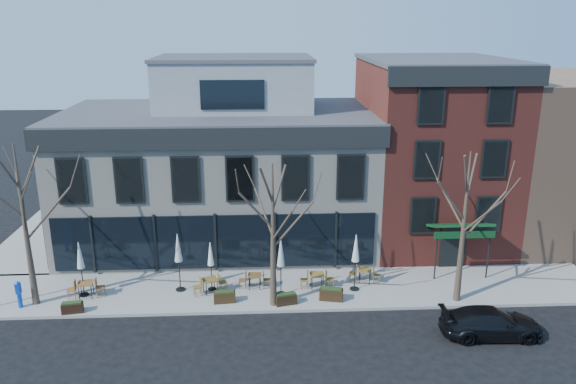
{
  "coord_description": "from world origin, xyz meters",
  "views": [
    {
      "loc": [
        2.44,
        -28.21,
        13.33
      ],
      "look_at": [
        4.01,
        2.0,
        4.01
      ],
      "focal_mm": 35.0,
      "sensor_mm": 36.0,
      "label": 1
    }
  ],
  "objects_px": {
    "umbrella_0": "(80,258)",
    "parked_sedan": "(491,323)",
    "call_box": "(19,293)",
    "cafe_set_0": "(86,288)"
  },
  "relations": [
    {
      "from": "call_box",
      "to": "umbrella_0",
      "type": "xyz_separation_m",
      "value": [
        2.67,
        1.08,
        1.27
      ]
    },
    {
      "from": "parked_sedan",
      "to": "umbrella_0",
      "type": "bearing_deg",
      "value": 78.18
    },
    {
      "from": "parked_sedan",
      "to": "call_box",
      "type": "distance_m",
      "value": 21.82
    },
    {
      "from": "umbrella_0",
      "to": "parked_sedan",
      "type": "bearing_deg",
      "value": -13.39
    },
    {
      "from": "parked_sedan",
      "to": "cafe_set_0",
      "type": "relative_size",
      "value": 2.36
    },
    {
      "from": "call_box",
      "to": "cafe_set_0",
      "type": "height_order",
      "value": "call_box"
    },
    {
      "from": "umbrella_0",
      "to": "call_box",
      "type": "bearing_deg",
      "value": -157.99
    },
    {
      "from": "call_box",
      "to": "parked_sedan",
      "type": "bearing_deg",
      "value": -9.0
    },
    {
      "from": "call_box",
      "to": "cafe_set_0",
      "type": "bearing_deg",
      "value": 17.01
    },
    {
      "from": "parked_sedan",
      "to": "cafe_set_0",
      "type": "bearing_deg",
      "value": 78.65
    }
  ]
}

